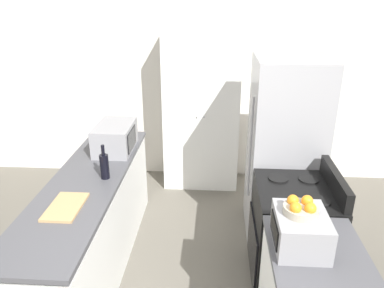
% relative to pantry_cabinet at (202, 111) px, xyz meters
% --- Properties ---
extents(wall_back, '(7.00, 0.06, 2.60)m').
position_rel_pantry_cabinet_xyz_m(wall_back, '(-0.04, 0.29, 0.29)').
color(wall_back, silver).
rests_on(wall_back, ground_plane).
extents(counter_left, '(0.60, 2.38, 0.91)m').
position_rel_pantry_cabinet_xyz_m(counter_left, '(-0.91, -1.74, -0.56)').
color(counter_left, silver).
rests_on(counter_left, ground_plane).
extents(pantry_cabinet, '(0.94, 0.51, 2.01)m').
position_rel_pantry_cabinet_xyz_m(pantry_cabinet, '(0.00, 0.00, 0.00)').
color(pantry_cabinet, white).
rests_on(pantry_cabinet, ground_plane).
extents(stove, '(0.66, 0.75, 1.07)m').
position_rel_pantry_cabinet_xyz_m(stove, '(0.86, -1.80, -0.54)').
color(stove, black).
rests_on(stove, ground_plane).
extents(refrigerator, '(0.71, 0.78, 1.84)m').
position_rel_pantry_cabinet_xyz_m(refrigerator, '(0.87, -1.00, -0.08)').
color(refrigerator, '#A3A3A8').
rests_on(refrigerator, ground_plane).
extents(microwave, '(0.36, 0.54, 0.27)m').
position_rel_pantry_cabinet_xyz_m(microwave, '(-0.82, -1.09, 0.04)').
color(microwave, '#939399').
rests_on(microwave, counter_left).
extents(wine_bottle, '(0.08, 0.08, 0.31)m').
position_rel_pantry_cabinet_xyz_m(wine_bottle, '(-0.75, -1.71, 0.02)').
color(wine_bottle, black).
rests_on(wine_bottle, counter_left).
extents(toaster_oven, '(0.32, 0.39, 0.23)m').
position_rel_pantry_cabinet_xyz_m(toaster_oven, '(0.72, -2.53, 0.02)').
color(toaster_oven, '#939399').
rests_on(toaster_oven, counter_right).
extents(fruit_bowl, '(0.21, 0.21, 0.10)m').
position_rel_pantry_cabinet_xyz_m(fruit_bowl, '(0.71, -2.52, 0.18)').
color(fruit_bowl, '#B2A893').
rests_on(fruit_bowl, toaster_oven).
extents(cutting_board, '(0.24, 0.40, 0.02)m').
position_rel_pantry_cabinet_xyz_m(cutting_board, '(-0.91, -2.20, -0.08)').
color(cutting_board, tan).
rests_on(cutting_board, counter_left).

